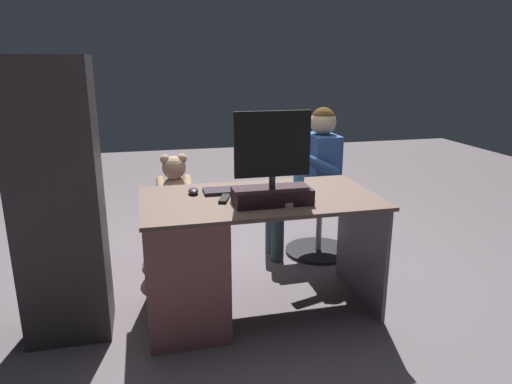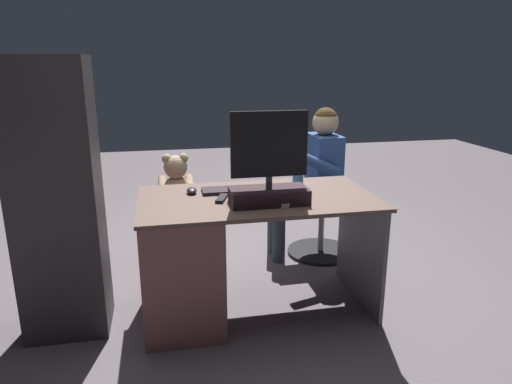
{
  "view_description": "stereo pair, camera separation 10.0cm",
  "coord_description": "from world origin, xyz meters",
  "px_view_note": "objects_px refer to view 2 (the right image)",
  "views": [
    {
      "loc": [
        0.63,
        2.92,
        1.5
      ],
      "look_at": [
        -0.07,
        0.0,
        0.64
      ],
      "focal_mm": 32.73,
      "sensor_mm": 36.0,
      "label": 1
    },
    {
      "loc": [
        0.53,
        2.94,
        1.5
      ],
      "look_at": [
        -0.07,
        0.0,
        0.64
      ],
      "focal_mm": 32.73,
      "sensor_mm": 36.0,
      "label": 2
    }
  ],
  "objects_px": {
    "computer_mouse": "(192,191)",
    "teddy_bear": "(176,181)",
    "tv_remote": "(222,198)",
    "visitor_chair": "(321,222)",
    "monitor": "(269,178)",
    "keyboard": "(237,190)",
    "desk": "(197,256)",
    "person": "(313,169)",
    "cup": "(298,180)",
    "office_chair_teddy": "(179,231)"
  },
  "relations": [
    {
      "from": "keyboard",
      "to": "tv_remote",
      "type": "bearing_deg",
      "value": 54.77
    },
    {
      "from": "keyboard",
      "to": "cup",
      "type": "xyz_separation_m",
      "value": [
        -0.39,
        -0.02,
        0.04
      ]
    },
    {
      "from": "office_chair_teddy",
      "to": "computer_mouse",
      "type": "bearing_deg",
      "value": 96.75
    },
    {
      "from": "monitor",
      "to": "person",
      "type": "height_order",
      "value": "monitor"
    },
    {
      "from": "tv_remote",
      "to": "keyboard",
      "type": "bearing_deg",
      "value": -105.86
    },
    {
      "from": "keyboard",
      "to": "teddy_bear",
      "type": "xyz_separation_m",
      "value": [
        0.34,
        -0.63,
        -0.09
      ]
    },
    {
      "from": "desk",
      "to": "visitor_chair",
      "type": "distance_m",
      "value": 1.27
    },
    {
      "from": "desk",
      "to": "visitor_chair",
      "type": "relative_size",
      "value": 2.61
    },
    {
      "from": "desk",
      "to": "cup",
      "type": "xyz_separation_m",
      "value": [
        -0.65,
        -0.16,
        0.39
      ]
    },
    {
      "from": "tv_remote",
      "to": "visitor_chair",
      "type": "relative_size",
      "value": 0.29
    },
    {
      "from": "desk",
      "to": "visitor_chair",
      "type": "height_order",
      "value": "desk"
    },
    {
      "from": "office_chair_teddy",
      "to": "teddy_bear",
      "type": "height_order",
      "value": "teddy_bear"
    },
    {
      "from": "keyboard",
      "to": "person",
      "type": "bearing_deg",
      "value": -138.59
    },
    {
      "from": "monitor",
      "to": "tv_remote",
      "type": "relative_size",
      "value": 3.39
    },
    {
      "from": "monitor",
      "to": "keyboard",
      "type": "distance_m",
      "value": 0.34
    },
    {
      "from": "desk",
      "to": "person",
      "type": "xyz_separation_m",
      "value": [
        -0.94,
        -0.74,
        0.31
      ]
    },
    {
      "from": "cup",
      "to": "desk",
      "type": "bearing_deg",
      "value": 13.56
    },
    {
      "from": "monitor",
      "to": "teddy_bear",
      "type": "distance_m",
      "value": 1.05
    },
    {
      "from": "monitor",
      "to": "keyboard",
      "type": "xyz_separation_m",
      "value": [
        0.13,
        -0.28,
        -0.13
      ]
    },
    {
      "from": "cup",
      "to": "office_chair_teddy",
      "type": "relative_size",
      "value": 0.17
    },
    {
      "from": "visitor_chair",
      "to": "person",
      "type": "relative_size",
      "value": 0.45
    },
    {
      "from": "monitor",
      "to": "visitor_chair",
      "type": "distance_m",
      "value": 1.24
    },
    {
      "from": "cup",
      "to": "office_chair_teddy",
      "type": "xyz_separation_m",
      "value": [
        0.73,
        -0.6,
        -0.5
      ]
    },
    {
      "from": "desk",
      "to": "person",
      "type": "bearing_deg",
      "value": -141.91
    },
    {
      "from": "computer_mouse",
      "to": "keyboard",
      "type": "bearing_deg",
      "value": 178.76
    },
    {
      "from": "keyboard",
      "to": "tv_remote",
      "type": "height_order",
      "value": "keyboard"
    },
    {
      "from": "keyboard",
      "to": "tv_remote",
      "type": "xyz_separation_m",
      "value": [
        0.11,
        0.16,
        -0.0
      ]
    },
    {
      "from": "desk",
      "to": "computer_mouse",
      "type": "bearing_deg",
      "value": -86.41
    },
    {
      "from": "cup",
      "to": "tv_remote",
      "type": "bearing_deg",
      "value": 19.67
    },
    {
      "from": "person",
      "to": "computer_mouse",
      "type": "bearing_deg",
      "value": 32.0
    },
    {
      "from": "computer_mouse",
      "to": "cup",
      "type": "height_order",
      "value": "cup"
    },
    {
      "from": "teddy_bear",
      "to": "monitor",
      "type": "bearing_deg",
      "value": 117.82
    },
    {
      "from": "desk",
      "to": "keyboard",
      "type": "bearing_deg",
      "value": -152.15
    },
    {
      "from": "keyboard",
      "to": "person",
      "type": "relative_size",
      "value": 0.36
    },
    {
      "from": "cup",
      "to": "visitor_chair",
      "type": "distance_m",
      "value": 0.86
    },
    {
      "from": "tv_remote",
      "to": "computer_mouse",
      "type": "bearing_deg",
      "value": -27.31
    },
    {
      "from": "teddy_bear",
      "to": "person",
      "type": "distance_m",
      "value": 1.03
    },
    {
      "from": "computer_mouse",
      "to": "person",
      "type": "bearing_deg",
      "value": -148.0
    },
    {
      "from": "desk",
      "to": "computer_mouse",
      "type": "xyz_separation_m",
      "value": [
        0.01,
        -0.14,
        0.36
      ]
    },
    {
      "from": "tv_remote",
      "to": "teddy_bear",
      "type": "distance_m",
      "value": 0.83
    },
    {
      "from": "desk",
      "to": "teddy_bear",
      "type": "bearing_deg",
      "value": -83.95
    },
    {
      "from": "keyboard",
      "to": "cup",
      "type": "bearing_deg",
      "value": -177.27
    },
    {
      "from": "desk",
      "to": "computer_mouse",
      "type": "height_order",
      "value": "computer_mouse"
    },
    {
      "from": "desk",
      "to": "office_chair_teddy",
      "type": "bearing_deg",
      "value": -83.85
    },
    {
      "from": "tv_remote",
      "to": "office_chair_teddy",
      "type": "xyz_separation_m",
      "value": [
        0.23,
        -0.78,
        -0.47
      ]
    },
    {
      "from": "monitor",
      "to": "visitor_chair",
      "type": "height_order",
      "value": "monitor"
    },
    {
      "from": "cup",
      "to": "computer_mouse",
      "type": "bearing_deg",
      "value": 1.1
    },
    {
      "from": "computer_mouse",
      "to": "teddy_bear",
      "type": "height_order",
      "value": "teddy_bear"
    },
    {
      "from": "computer_mouse",
      "to": "office_chair_teddy",
      "type": "xyz_separation_m",
      "value": [
        0.07,
        -0.61,
        -0.48
      ]
    },
    {
      "from": "monitor",
      "to": "cup",
      "type": "xyz_separation_m",
      "value": [
        -0.25,
        -0.29,
        -0.1
      ]
    }
  ]
}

